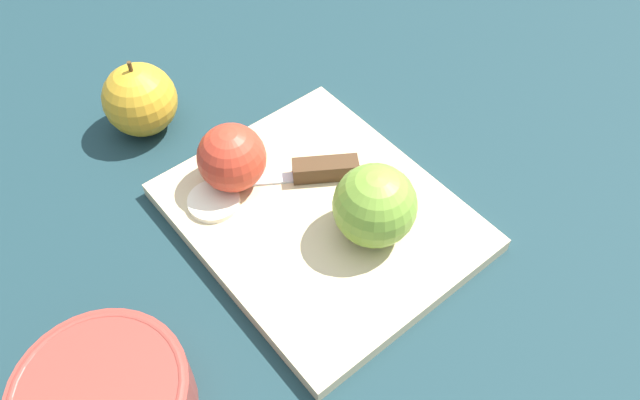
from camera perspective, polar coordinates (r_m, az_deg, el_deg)
ground_plane at (r=0.69m, az=-0.00°, el=-1.99°), size 4.00×4.00×0.00m
cutting_board at (r=0.68m, az=-0.00°, el=-1.53°), size 0.31×0.26×0.02m
apple_half_left at (r=0.63m, az=5.05°, el=-0.52°), size 0.09×0.09×0.09m
apple_half_right at (r=0.68m, az=-8.09°, el=3.85°), size 0.08×0.08×0.08m
knife at (r=0.70m, az=-0.01°, el=2.76°), size 0.10×0.14×0.02m
apple_slice at (r=0.69m, az=-9.69°, el=-0.10°), size 0.06×0.06×0.01m
apple_whole at (r=0.79m, az=-16.13°, el=8.80°), size 0.09×0.09×0.10m
bowl at (r=0.59m, az=-19.13°, el=-16.92°), size 0.15×0.15×0.06m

